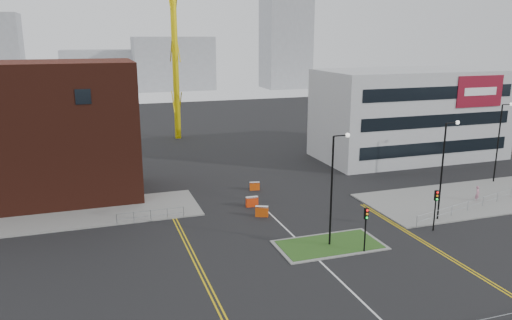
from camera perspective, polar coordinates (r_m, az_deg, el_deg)
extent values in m
plane|color=black|center=(34.12, 11.54, -15.14)|extent=(200.00, 200.00, 0.00)
cube|color=slate|center=(50.47, -22.71, -6.06)|extent=(28.00, 8.00, 0.12)
cube|color=slate|center=(56.92, 23.87, -3.94)|extent=(24.00, 10.00, 0.12)
cube|color=slate|center=(41.25, 8.39, -9.59)|extent=(8.60, 4.60, 0.08)
cube|color=#1D4617|center=(41.24, 8.39, -9.56)|extent=(8.00, 4.00, 0.12)
cube|color=#421A10|center=(54.53, -23.02, 2.93)|extent=(18.00, 10.00, 14.00)
cube|color=black|center=(48.80, -19.16, 6.86)|extent=(1.40, 0.10, 1.40)
cube|color=#AEB0B3|center=(71.71, 17.12, 5.05)|extent=(25.00, 12.00, 12.00)
cube|color=black|center=(67.62, 19.85, 1.30)|extent=(22.00, 0.10, 1.60)
cube|color=black|center=(66.98, 20.10, 4.22)|extent=(22.00, 0.10, 1.60)
cube|color=black|center=(66.52, 20.35, 7.19)|extent=(22.00, 0.10, 1.60)
cube|color=maroon|center=(70.38, 24.23, 7.16)|extent=(7.00, 0.15, 4.00)
cube|color=white|center=(70.31, 24.29, 7.15)|extent=(5.00, 0.05, 1.00)
cylinder|color=yellow|center=(81.64, -9.30, 13.41)|extent=(1.00, 1.00, 31.54)
cylinder|color=black|center=(39.68, 8.62, -3.68)|extent=(0.16, 0.16, 9.00)
cylinder|color=black|center=(38.83, 9.65, 2.76)|extent=(1.20, 0.10, 0.10)
sphere|color=silver|center=(39.12, 10.43, 2.80)|extent=(0.36, 0.36, 0.36)
cylinder|color=black|center=(47.72, 20.45, -1.38)|extent=(0.16, 0.16, 9.00)
cylinder|color=black|center=(47.17, 21.49, 3.96)|extent=(1.20, 0.10, 0.10)
sphere|color=silver|center=(47.56, 22.05, 3.99)|extent=(0.36, 0.36, 0.36)
cylinder|color=black|center=(62.71, 25.91, 1.63)|extent=(0.16, 0.16, 9.00)
cylinder|color=black|center=(62.42, 26.75, 5.70)|extent=(1.20, 0.10, 0.10)
sphere|color=silver|center=(62.85, 27.14, 5.70)|extent=(0.36, 0.36, 0.36)
cylinder|color=black|center=(39.99, 12.36, -8.28)|extent=(0.12, 0.12, 3.00)
cube|color=black|center=(39.39, 12.48, -5.99)|extent=(0.28, 0.22, 0.90)
sphere|color=red|center=(39.18, 12.61, -5.64)|extent=(0.18, 0.18, 0.18)
sphere|color=orange|center=(39.28, 12.58, -6.05)|extent=(0.18, 0.18, 0.18)
sphere|color=#0CCC33|center=(39.39, 12.56, -6.46)|extent=(0.18, 0.18, 0.18)
cylinder|color=black|center=(45.89, 19.73, -5.85)|extent=(0.12, 0.12, 3.00)
cube|color=black|center=(45.36, 19.91, -3.83)|extent=(0.28, 0.22, 0.90)
sphere|color=red|center=(45.18, 20.04, -3.51)|extent=(0.18, 0.18, 0.18)
sphere|color=orange|center=(45.27, 20.01, -3.87)|extent=(0.18, 0.18, 0.18)
sphere|color=#0CCC33|center=(45.36, 19.98, -4.23)|extent=(0.18, 0.18, 0.18)
cylinder|color=gray|center=(46.39, -11.97, -5.68)|extent=(6.00, 0.04, 0.04)
cylinder|color=gray|center=(46.56, -11.94, -6.26)|extent=(6.00, 0.04, 0.04)
cylinder|color=gray|center=(46.37, -15.64, -6.57)|extent=(0.05, 0.05, 1.10)
cylinder|color=gray|center=(46.95, -8.29, -5.92)|extent=(0.05, 0.05, 1.10)
cylinder|color=gray|center=(53.91, 24.56, -3.88)|extent=(19.01, 5.04, 0.04)
cylinder|color=gray|center=(54.06, 24.50, -4.38)|extent=(19.01, 5.04, 0.04)
cylinder|color=gray|center=(46.36, 17.89, -6.74)|extent=(0.05, 0.05, 1.10)
cube|color=silver|center=(35.64, 9.90, -13.71)|extent=(0.15, 30.00, 0.01)
cube|color=gold|center=(39.70, -7.55, -10.59)|extent=(0.12, 24.00, 0.01)
cube|color=gold|center=(39.75, -7.12, -10.54)|extent=(0.12, 24.00, 0.01)
cube|color=gold|center=(43.49, 18.57, -8.97)|extent=(0.12, 20.00, 0.01)
cube|color=gold|center=(43.67, 18.89, -8.91)|extent=(0.12, 20.00, 0.01)
cube|color=gray|center=(157.82, -9.42, 10.83)|extent=(24.00, 12.00, 16.00)
cube|color=gray|center=(162.24, 3.41, 13.19)|extent=(14.00, 12.00, 28.00)
cube|color=gray|center=(166.01, -16.20, 9.93)|extent=(30.00, 12.00, 12.00)
imported|color=#BB798F|center=(55.58, 23.99, -3.55)|extent=(0.71, 0.64, 1.64)
cube|color=red|center=(49.45, -0.47, -4.78)|extent=(1.21, 0.43, 1.00)
cube|color=silver|center=(49.30, -0.47, -4.29)|extent=(1.21, 0.43, 0.12)
cube|color=#DA4C0C|center=(54.60, -0.16, -3.00)|extent=(1.13, 0.56, 0.90)
cube|color=silver|center=(54.48, -0.16, -2.59)|extent=(1.13, 0.56, 0.11)
cube|color=#D1490B|center=(46.80, 0.67, -5.90)|extent=(1.26, 0.87, 1.00)
cube|color=silver|center=(46.65, 0.67, -5.37)|extent=(1.26, 0.87, 0.12)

